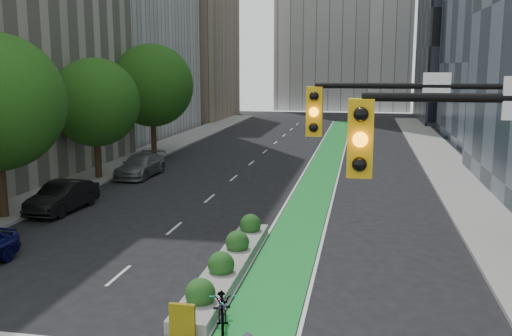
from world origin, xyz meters
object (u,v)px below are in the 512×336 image
at_px(bicycle, 223,306).
at_px(parked_car_left_far, 140,166).
at_px(parked_car_left_mid, 63,197).
at_px(median_planter, 228,262).

xyz_separation_m(bicycle, parked_car_left_far, (-10.70, 20.43, 0.19)).
height_order(bicycle, parked_car_left_mid, parked_car_left_mid).
bearing_deg(median_planter, parked_car_left_far, 121.15).
distance_m(bicycle, parked_car_left_mid, 15.51).
relative_size(median_planter, parked_car_left_mid, 2.23).
bearing_deg(parked_car_left_far, median_planter, -57.50).
bearing_deg(parked_car_left_far, parked_car_left_mid, -90.49).
distance_m(median_planter, bicycle, 4.14).
bearing_deg(parked_car_left_far, bicycle, -61.01).
bearing_deg(bicycle, parked_car_left_far, 102.39).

